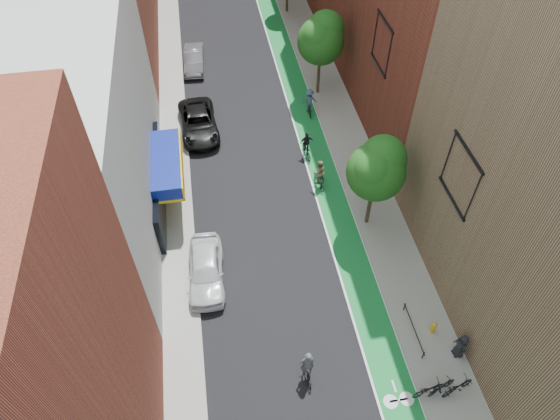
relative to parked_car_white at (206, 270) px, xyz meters
name	(u,v)px	position (x,y,z in m)	size (l,w,h in m)	color
ground	(312,394)	(4.47, -7.52, -0.83)	(160.00, 160.00, 0.00)	black
bike_lane	(293,81)	(8.47, 18.48, -0.83)	(2.00, 68.00, 0.01)	#136D2E
sidewalk_left	(172,93)	(-1.53, 18.48, -0.76)	(2.00, 68.00, 0.15)	gray
sidewalk_right	(323,78)	(10.97, 18.48, -0.76)	(3.00, 68.00, 0.15)	gray
building_left_white	(68,136)	(-6.53, 6.48, 5.17)	(8.00, 20.00, 12.00)	silver
tree_near	(377,168)	(10.11, 2.50, 3.82)	(3.40, 3.36, 6.42)	#332619
tree_mid	(322,37)	(10.11, 16.50, 4.06)	(3.55, 3.53, 6.74)	#332619
parked_car_white	(206,270)	(0.00, 0.00, 0.00)	(1.96, 4.88, 1.66)	silver
parked_car_black	(199,123)	(0.38, 13.26, -0.04)	(2.62, 5.69, 1.58)	black
parked_car_silver	(194,59)	(0.52, 22.05, -0.09)	(1.58, 4.52, 1.49)	gray
cyclist_lead	(307,369)	(4.38, -6.60, -0.01)	(0.71, 1.56, 2.23)	black
cyclist_lane_near	(319,176)	(7.85, 6.22, 0.08)	(0.95, 1.68, 2.09)	black
cyclist_lane_mid	(307,147)	(7.67, 9.33, -0.13)	(0.96, 1.85, 1.94)	black
cyclist_lane_far	(309,103)	(8.84, 14.00, 0.17)	(1.16, 1.53, 2.13)	black
parked_bike_near	(429,389)	(9.87, -8.46, -0.23)	(0.60, 1.73, 0.91)	black
parked_bike_mid	(442,386)	(10.50, -8.45, -0.20)	(0.45, 1.61, 0.97)	black
parked_bike_far	(458,387)	(11.24, -8.58, -0.22)	(0.61, 1.76, 0.92)	black
pedestrian	(461,346)	(12.07, -6.79, 0.15)	(0.81, 0.53, 1.66)	black
fire_hydrant	(433,327)	(11.30, -5.39, -0.28)	(0.27, 0.27, 0.76)	yellow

